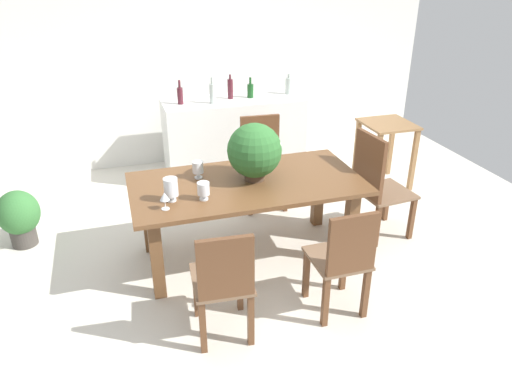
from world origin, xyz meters
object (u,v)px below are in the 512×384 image
Objects in this scene: crystal_vase_center_near at (203,189)px; crystal_vase_left at (198,168)px; potted_plant_floor at (19,216)px; flower_centerpiece at (255,151)px; wine_glass at (164,197)px; kitchen_counter at (234,137)px; chair_near_right at (343,258)px; crystal_vase_right at (171,188)px; side_table at (386,139)px; dining_table at (247,194)px; wine_bottle_green at (250,90)px; wine_bottle_dark at (230,89)px; chair_near_left at (223,281)px; wine_bottle_amber at (180,95)px; wine_bottle_tall at (289,86)px; chair_foot_end at (376,182)px; chair_far_right at (262,157)px; wine_bottle_clear at (212,93)px.

crystal_vase_left is at bearing 84.92° from crystal_vase_center_near.
flower_centerpiece is at bearing -20.66° from potted_plant_floor.
kitchen_counter is at bearing 62.89° from wine_glass.
crystal_vase_right is at bearing -36.55° from chair_near_right.
potted_plant_floor is at bearing -176.98° from side_table.
flower_centerpiece is at bearing 19.89° from dining_table.
potted_plant_floor is (-1.61, 0.61, -0.54)m from crystal_vase_left.
wine_bottle_dark is at bearing 174.29° from wine_bottle_green.
potted_plant_floor is at bearing 159.16° from crystal_vase_left.
wine_bottle_amber reaches higher than chair_near_left.
wine_bottle_tall is 3.36m from potted_plant_floor.
flower_centerpiece is at bearing -79.52° from wine_bottle_amber.
wine_bottle_dark is 0.52× the size of potted_plant_floor.
wine_bottle_tall is at bearing 0.20° from wine_bottle_dark.
potted_plant_floor is at bearing 70.65° from chair_foot_end.
crystal_vase_left is at bearing 77.60° from chair_foot_end.
dining_table is 2.00m from wine_bottle_dark.
crystal_vase_right is 0.68× the size of wine_bottle_dark.
chair_near_right is at bearing -41.26° from crystal_vase_center_near.
wine_bottle_tall is (0.65, 2.91, 0.55)m from chair_near_right.
chair_far_right is 6.95× the size of wine_glass.
wine_glass is at bearing -121.30° from wine_bottle_green.
kitchen_counter is 2.20× the size of side_table.
wine_bottle_amber is 2.16m from potted_plant_floor.
wine_glass is 0.47× the size of wine_bottle_clear.
wine_bottle_dark is 0.37× the size of side_table.
chair_far_right is 1.54m from side_table.
chair_near_right is at bearing -92.88° from wine_bottle_green.
chair_foot_end is 2.19m from wine_bottle_clear.
chair_far_right is 6.59× the size of crystal_vase_center_near.
wine_bottle_amber is at bearing -177.41° from wine_bottle_tall.
wine_bottle_clear is at bearing -167.04° from wine_bottle_green.
crystal_vase_right is at bearing -130.39° from chair_far_right.
wine_glass is 2.48m from wine_bottle_dark.
wine_bottle_amber is at bearing 31.12° from potted_plant_floor.
wine_bottle_tall is at bearing 49.86° from crystal_vase_right.
wine_bottle_clear reaches higher than crystal_vase_left.
chair_foot_end is at bearing -1.89° from flower_centerpiece.
potted_plant_floor is (-1.32, 0.98, -0.56)m from crystal_vase_right.
chair_near_right is 1.19m from flower_centerpiece.
chair_near_left reaches higher than crystal_vase_left.
wine_glass is 2.47m from kitchen_counter.
chair_near_left is 2.91m from wine_bottle_amber.
wine_glass reaches higher than potted_plant_floor.
flower_centerpiece reaches higher than crystal_vase_center_near.
flower_centerpiece is (-0.37, 1.02, 0.50)m from chair_near_right.
chair_foot_end is 3.37m from potted_plant_floor.
crystal_vase_left is at bearing -20.84° from potted_plant_floor.
kitchen_counter is at bearing 20.01° from wine_bottle_clear.
crystal_vase_center_near is at bearing -95.08° from crystal_vase_left.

